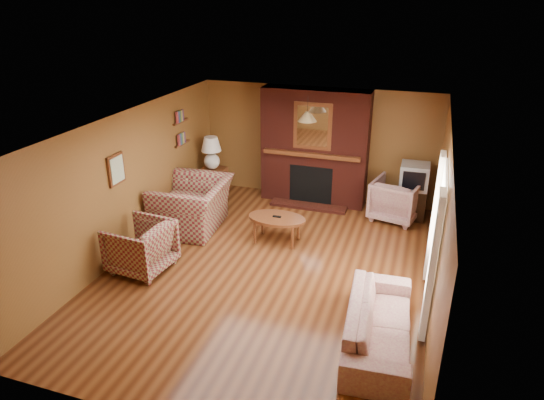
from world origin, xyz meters
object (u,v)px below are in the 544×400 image
(plaid_armchair, at_px, (141,247))
(crt_tv, at_px, (414,176))
(fireplace, at_px, (315,148))
(side_table, at_px, (213,183))
(plaid_loveseat, at_px, (192,205))
(tv_stand, at_px, (411,202))
(coffee_table, at_px, (277,220))
(table_lamp, at_px, (211,151))
(floral_sofa, at_px, (379,324))
(floral_armchair, at_px, (396,200))

(plaid_armchair, bearing_deg, crt_tv, 136.24)
(fireplace, relative_size, side_table, 3.58)
(plaid_loveseat, bearing_deg, tv_stand, 110.17)
(coffee_table, distance_m, table_lamp, 2.52)
(floral_sofa, distance_m, tv_stand, 4.06)
(plaid_loveseat, xyz_separation_m, table_lamp, (-0.25, 1.46, 0.60))
(floral_armchair, xyz_separation_m, tv_stand, (0.29, 0.20, -0.10))
(coffee_table, bearing_deg, plaid_armchair, -138.19)
(plaid_armchair, xyz_separation_m, coffee_table, (1.78, 1.59, 0.02))
(fireplace, height_order, side_table, fireplace)
(side_table, height_order, crt_tv, crt_tv)
(fireplace, bearing_deg, side_table, -165.71)
(fireplace, xyz_separation_m, floral_armchair, (1.76, -0.38, -0.77))
(floral_armchair, relative_size, coffee_table, 0.87)
(fireplace, distance_m, floral_sofa, 4.73)
(tv_stand, xyz_separation_m, crt_tv, (0.00, -0.01, 0.56))
(coffee_table, relative_size, side_table, 1.55)
(tv_stand, bearing_deg, floral_sofa, -90.30)
(plaid_loveseat, distance_m, table_lamp, 1.59)
(side_table, bearing_deg, coffee_table, -37.66)
(floral_armchair, relative_size, table_lamp, 1.28)
(plaid_loveseat, xyz_separation_m, side_table, (-0.25, 1.46, -0.13))
(tv_stand, bearing_deg, plaid_loveseat, -153.31)
(floral_armchair, height_order, table_lamp, table_lamp)
(plaid_loveseat, distance_m, crt_tv, 4.31)
(fireplace, distance_m, plaid_armchair, 4.18)
(floral_sofa, relative_size, table_lamp, 2.87)
(floral_armchair, height_order, crt_tv, crt_tv)
(plaid_armchair, relative_size, floral_sofa, 0.45)
(plaid_armchair, bearing_deg, floral_sofa, 86.41)
(plaid_loveseat, bearing_deg, coffee_table, 84.22)
(floral_armchair, distance_m, table_lamp, 3.92)
(fireplace, height_order, tv_stand, fireplace)
(fireplace, xyz_separation_m, floral_sofa, (1.90, -4.24, -0.89))
(plaid_loveseat, relative_size, table_lamp, 2.04)
(fireplace, height_order, plaid_loveseat, fireplace)
(side_table, relative_size, table_lamp, 0.95)
(fireplace, height_order, table_lamp, fireplace)
(coffee_table, relative_size, table_lamp, 1.47)
(plaid_loveseat, xyz_separation_m, floral_armchair, (3.61, 1.61, -0.06))
(table_lamp, bearing_deg, floral_sofa, -42.84)
(fireplace, relative_size, floral_sofa, 1.19)
(floral_armchair, xyz_separation_m, coffee_table, (-1.93, -1.64, 0.02))
(table_lamp, bearing_deg, side_table, 0.00)
(fireplace, height_order, floral_armchair, fireplace)
(plaid_loveseat, distance_m, floral_sofa, 4.38)
(plaid_loveseat, relative_size, plaid_armchair, 1.58)
(coffee_table, bearing_deg, table_lamp, 142.34)
(side_table, relative_size, crt_tv, 1.23)
(plaid_armchair, relative_size, tv_stand, 1.47)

